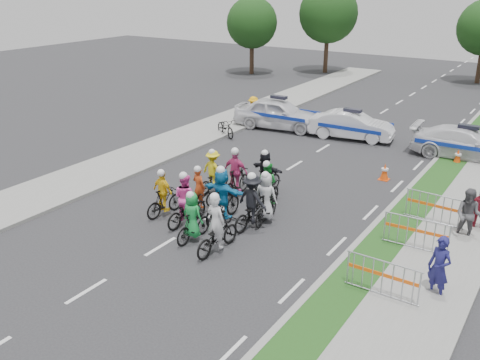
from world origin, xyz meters
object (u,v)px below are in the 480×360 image
Objects in this scene: rider_2 at (186,205)px; cone_0 at (385,172)px; rider_11 at (265,175)px; barrier_2 at (434,210)px; rider_10 at (214,175)px; marshal_hiviz at (253,111)px; rider_5 at (222,198)px; tree_0 at (252,23)px; tree_3 at (328,13)px; police_car_0 at (278,114)px; spectator_0 at (439,268)px; spectator_1 at (469,215)px; rider_9 at (236,178)px; barrier_0 at (382,280)px; rider_7 at (266,202)px; police_car_2 at (466,143)px; parked_bike at (226,127)px; rider_0 at (217,232)px; barrier_1 at (416,235)px; rider_3 at (164,197)px; rider_6 at (200,196)px; rider_8 at (267,190)px; rider_4 at (253,206)px; cone_1 at (458,157)px; spectator_2 at (480,210)px; rider_1 at (193,221)px; police_car_1 at (352,125)px.

rider_2 is 2.73× the size of cone_0.
rider_11 is 6.20m from barrier_2.
rider_10 is 1.06× the size of marshal_hiviz.
rider_5 is 1.16× the size of rider_10.
tree_0 is 0.86× the size of tree_3.
police_car_0 is 2.78× the size of spectator_0.
rider_9 is at bearing -171.79° from spectator_1.
rider_2 is at bearing 173.66° from barrier_0.
barrier_2 is at bearing -156.77° from rider_7.
spectator_0 is at bearing 175.32° from rider_5.
barrier_2 is (0.00, 5.22, 0.00)m from barrier_0.
spectator_1 is at bearing 158.70° from marshal_hiviz.
police_car_2 is 8.03m from barrier_2.
police_car_0 is 3.27m from parked_bike.
rider_0 is 1.10× the size of rider_11.
barrier_0 and barrier_1 have the same top height.
spectator_1 is at bearing -57.45° from tree_3.
rider_3 and rider_6 have the same top height.
barrier_1 is at bearing -60.75° from tree_3.
rider_3 is 0.87× the size of barrier_1.
rider_2 reaches higher than rider_8.
cone_0 is (4.22, 7.75, -0.37)m from rider_2.
rider_5 is 7.66m from cone_0.
spectator_1 reaches higher than barrier_2.
rider_4 is at bearing -87.68° from rider_0.
rider_4 is at bearing -112.63° from cone_1.
cone_0 is 0.11× the size of tree_0.
rider_4 is 12.23m from police_car_2.
rider_6 and spectator_0 have the same top height.
spectator_2 is at bearing -78.98° from parked_bike.
cone_1 is 11.32m from parked_bike.
barrier_0 is (11.76, -12.81, -0.26)m from marshal_hiviz.
barrier_0 reaches higher than parked_bike.
rider_0 is 0.31× the size of tree_0.
rider_7 is 10.51m from parked_bike.
police_car_0 reaches higher than barrier_0.
barrier_1 is at bearing -159.80° from rider_4.
rider_1 is 0.35× the size of police_car_2.
rider_5 is at bearing 151.93° from police_car_2.
rider_11 is 10.28m from police_car_2.
police_car_2 is at bearing -111.41° from rider_11.
rider_1 is at bearing -72.85° from tree_3.
barrier_0 is at bearing 177.51° from rider_2.
rider_5 is 6.29m from barrier_1.
police_car_1 is 0.58× the size of tree_3.
rider_1 reaches higher than barrier_2.
tree_3 reaches higher than barrier_2.
rider_3 is 0.86× the size of rider_5.
rider_7 is (1.27, 0.75, -0.12)m from rider_5.
rider_1 is 0.94× the size of parked_bike.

